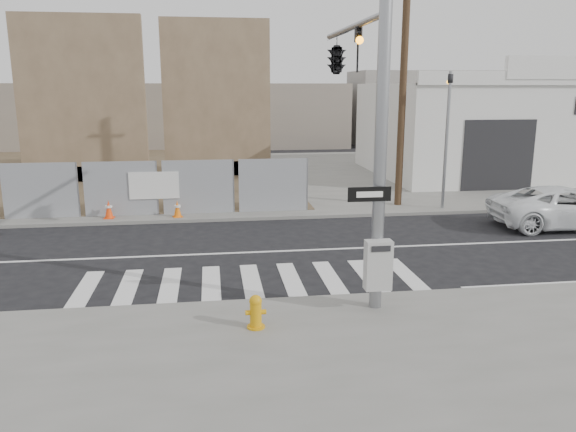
{
  "coord_description": "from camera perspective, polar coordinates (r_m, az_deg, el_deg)",
  "views": [
    {
      "loc": [
        -0.92,
        -15.8,
        4.74
      ],
      "look_at": [
        1.07,
        -1.44,
        1.4
      ],
      "focal_mm": 35.0,
      "sensor_mm": 36.0,
      "label": 1
    }
  ],
  "objects": [
    {
      "name": "fire_hydrant",
      "position": [
        11.14,
        -3.3,
        -9.67
      ],
      "size": [
        0.41,
        0.38,
        0.67
      ],
      "rotation": [
        0.0,
        0.0,
        0.06
      ],
      "color": "orange",
      "rests_on": "sidewalk_near"
    },
    {
      "name": "ground",
      "position": [
        16.52,
        -4.38,
        -3.74
      ],
      "size": [
        100.0,
        100.0,
        0.0
      ],
      "primitive_type": "plane",
      "color": "black",
      "rests_on": "ground"
    },
    {
      "name": "traffic_cone_d",
      "position": [
        20.76,
        -11.17,
        0.73
      ],
      "size": [
        0.4,
        0.4,
        0.62
      ],
      "rotation": [
        0.0,
        0.0,
        0.28
      ],
      "color": "orange",
      "rests_on": "sidewalk_far"
    },
    {
      "name": "auto_shop",
      "position": [
        32.48,
        19.68,
        8.34
      ],
      "size": [
        12.0,
        10.2,
        5.95
      ],
      "color": "silver",
      "rests_on": "sidewalk_far"
    },
    {
      "name": "traffic_cone_c",
      "position": [
        21.17,
        -17.75,
        0.65
      ],
      "size": [
        0.36,
        0.36,
        0.67
      ],
      "rotation": [
        0.0,
        0.0,
        -0.05
      ],
      "color": "#FF420D",
      "rests_on": "sidewalk_far"
    },
    {
      "name": "utility_pole_right",
      "position": [
        22.56,
        11.65,
        13.9
      ],
      "size": [
        1.6,
        0.28,
        10.0
      ],
      "color": "#453120",
      "rests_on": "sidewalk_far"
    },
    {
      "name": "concrete_wall_right",
      "position": [
        29.91,
        -7.2,
        10.27
      ],
      "size": [
        5.5,
        1.3,
        8.0
      ],
      "color": "brown",
      "rests_on": "sidewalk_far"
    },
    {
      "name": "far_signal_pole",
      "position": [
        22.3,
        15.91,
        9.26
      ],
      "size": [
        0.16,
        0.2,
        5.6
      ],
      "color": "gray",
      "rests_on": "sidewalk_far"
    },
    {
      "name": "concrete_wall_left",
      "position": [
        29.54,
        -20.06,
        9.56
      ],
      "size": [
        6.0,
        1.3,
        8.0
      ],
      "color": "brown",
      "rests_on": "sidewalk_far"
    },
    {
      "name": "suv",
      "position": [
        21.54,
        26.4,
        0.8
      ],
      "size": [
        5.19,
        2.62,
        1.41
      ],
      "primitive_type": "imported",
      "rotation": [
        0.0,
        0.0,
        1.51
      ],
      "color": "white",
      "rests_on": "ground"
    },
    {
      "name": "sidewalk_far",
      "position": [
        30.18,
        -6.07,
        3.98
      ],
      "size": [
        50.0,
        20.0,
        0.12
      ],
      "primitive_type": "cube",
      "color": "slate",
      "rests_on": "ground"
    },
    {
      "name": "signal_pole",
      "position": [
        14.17,
        6.21,
        13.07
      ],
      "size": [
        0.96,
        5.87,
        7.0
      ],
      "color": "gray",
      "rests_on": "sidewalk_near"
    }
  ]
}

